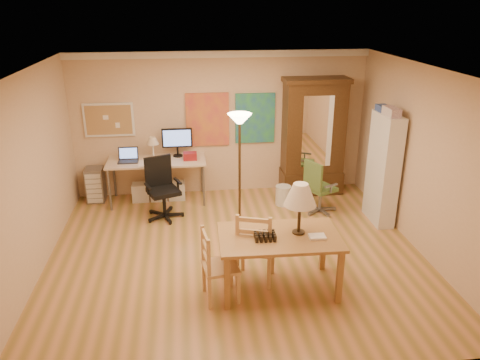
{
  "coord_description": "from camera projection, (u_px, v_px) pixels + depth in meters",
  "views": [
    {
      "loc": [
        -0.68,
        -6.1,
        3.56
      ],
      "look_at": [
        0.1,
        0.3,
        1.06
      ],
      "focal_mm": 35.0,
      "sensor_mm": 36.0,
      "label": 1
    }
  ],
  "objects": [
    {
      "name": "floor",
      "position": [
        236.0,
        253.0,
        7.01
      ],
      "size": [
        5.5,
        5.5,
        0.0
      ],
      "primitive_type": "plane",
      "color": "olive",
      "rests_on": "ground"
    },
    {
      "name": "crown_molding",
      "position": [
        220.0,
        54.0,
        8.33
      ],
      "size": [
        5.5,
        0.08,
        0.12
      ],
      "primitive_type": "cube",
      "color": "white",
      "rests_on": "floor"
    },
    {
      "name": "corkboard",
      "position": [
        109.0,
        120.0,
        8.52
      ],
      "size": [
        0.9,
        0.04,
        0.62
      ],
      "primitive_type": "cube",
      "color": "tan",
      "rests_on": "floor"
    },
    {
      "name": "art_panel_left",
      "position": [
        208.0,
        120.0,
        8.74
      ],
      "size": [
        0.8,
        0.04,
        1.0
      ],
      "primitive_type": "cube",
      "color": "orange",
      "rests_on": "floor"
    },
    {
      "name": "art_panel_right",
      "position": [
        255.0,
        118.0,
        8.84
      ],
      "size": [
        0.75,
        0.04,
        0.95
      ],
      "primitive_type": "cube",
      "color": "#266699",
      "rests_on": "floor"
    },
    {
      "name": "dining_table",
      "position": [
        287.0,
        224.0,
        5.88
      ],
      "size": [
        1.56,
        0.96,
        1.44
      ],
      "color": "brown",
      "rests_on": "floor"
    },
    {
      "name": "ladder_chair_back",
      "position": [
        255.0,
        249.0,
        6.15
      ],
      "size": [
        0.6,
        0.59,
        1.04
      ],
      "color": "tan",
      "rests_on": "floor"
    },
    {
      "name": "ladder_chair_left",
      "position": [
        218.0,
        267.0,
        5.8
      ],
      "size": [
        0.48,
        0.5,
        0.96
      ],
      "color": "tan",
      "rests_on": "floor"
    },
    {
      "name": "torchiere_lamp",
      "position": [
        240.0,
        139.0,
        7.0
      ],
      "size": [
        0.36,
        0.36,
        1.99
      ],
      "color": "#42301A",
      "rests_on": "floor"
    },
    {
      "name": "computer_desk",
      "position": [
        159.0,
        175.0,
        8.7
      ],
      "size": [
        1.78,
        0.78,
        1.35
      ],
      "color": "beige",
      "rests_on": "floor"
    },
    {
      "name": "office_chair_black",
      "position": [
        163.0,
        202.0,
        8.08
      ],
      "size": [
        0.65,
        0.65,
        1.06
      ],
      "color": "black",
      "rests_on": "floor"
    },
    {
      "name": "office_chair_green",
      "position": [
        319.0,
        198.0,
        8.27
      ],
      "size": [
        0.6,
        0.6,
        0.97
      ],
      "color": "slate",
      "rests_on": "floor"
    },
    {
      "name": "drawer_cart",
      "position": [
        95.0,
        185.0,
        8.73
      ],
      "size": [
        0.32,
        0.38,
        0.64
      ],
      "color": "slate",
      "rests_on": "floor"
    },
    {
      "name": "armoire",
      "position": [
        313.0,
        144.0,
        8.93
      ],
      "size": [
        1.21,
        0.57,
        2.22
      ],
      "color": "#321E0D",
      "rests_on": "floor"
    },
    {
      "name": "bookshelf",
      "position": [
        383.0,
        169.0,
        7.73
      ],
      "size": [
        0.28,
        0.74,
        1.86
      ],
      "color": "white",
      "rests_on": "floor"
    },
    {
      "name": "wastebin",
      "position": [
        283.0,
        195.0,
        8.61
      ],
      "size": [
        0.29,
        0.29,
        0.36
      ],
      "primitive_type": "cylinder",
      "color": "silver",
      "rests_on": "floor"
    }
  ]
}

